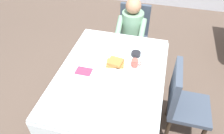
{
  "coord_description": "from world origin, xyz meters",
  "views": [
    {
      "loc": [
        0.42,
        -1.58,
        2.29
      ],
      "look_at": [
        0.0,
        0.04,
        0.79
      ],
      "focal_mm": 34.32,
      "sensor_mm": 36.0,
      "label": 1
    }
  ],
  "objects_px": {
    "chair_diner": "(133,32)",
    "bowl_butter": "(136,54)",
    "syrup_pitcher": "(99,52)",
    "plate_breakfast": "(114,65)",
    "chair_right_side": "(182,100)",
    "fork_left_of_plate": "(97,64)",
    "dining_table_main": "(111,79)",
    "diner_person": "(132,29)",
    "breakfast_stack": "(115,63)",
    "cup_coffee": "(135,63)",
    "spoon_near_edge": "(102,85)",
    "knife_right_of_plate": "(131,69)"
  },
  "relations": [
    {
      "from": "chair_right_side",
      "to": "knife_right_of_plate",
      "type": "xyz_separation_m",
      "value": [
        -0.57,
        0.1,
        0.21
      ]
    },
    {
      "from": "chair_right_side",
      "to": "fork_left_of_plate",
      "type": "bearing_deg",
      "value": -96.18
    },
    {
      "from": "chair_right_side",
      "to": "bowl_butter",
      "type": "distance_m",
      "value": 0.71
    },
    {
      "from": "cup_coffee",
      "to": "fork_left_of_plate",
      "type": "bearing_deg",
      "value": -170.74
    },
    {
      "from": "chair_diner",
      "to": "bowl_butter",
      "type": "relative_size",
      "value": 8.45
    },
    {
      "from": "knife_right_of_plate",
      "to": "spoon_near_edge",
      "type": "bearing_deg",
      "value": 143.29
    },
    {
      "from": "dining_table_main",
      "to": "plate_breakfast",
      "type": "height_order",
      "value": "plate_breakfast"
    },
    {
      "from": "diner_person",
      "to": "bowl_butter",
      "type": "xyz_separation_m",
      "value": [
        0.17,
        -0.66,
        0.09
      ]
    },
    {
      "from": "plate_breakfast",
      "to": "breakfast_stack",
      "type": "relative_size",
      "value": 1.35
    },
    {
      "from": "chair_diner",
      "to": "plate_breakfast",
      "type": "xyz_separation_m",
      "value": [
        -0.03,
        -1.05,
        0.22
      ]
    },
    {
      "from": "diner_person",
      "to": "plate_breakfast",
      "type": "relative_size",
      "value": 4.0
    },
    {
      "from": "chair_right_side",
      "to": "syrup_pitcher",
      "type": "relative_size",
      "value": 11.62
    },
    {
      "from": "diner_person",
      "to": "syrup_pitcher",
      "type": "height_order",
      "value": "diner_person"
    },
    {
      "from": "diner_person",
      "to": "syrup_pitcher",
      "type": "distance_m",
      "value": 0.79
    },
    {
      "from": "chair_right_side",
      "to": "plate_breakfast",
      "type": "height_order",
      "value": "chair_right_side"
    },
    {
      "from": "breakfast_stack",
      "to": "cup_coffee",
      "type": "relative_size",
      "value": 1.83
    },
    {
      "from": "dining_table_main",
      "to": "fork_left_of_plate",
      "type": "height_order",
      "value": "fork_left_of_plate"
    },
    {
      "from": "fork_left_of_plate",
      "to": "spoon_near_edge",
      "type": "relative_size",
      "value": 1.2
    },
    {
      "from": "breakfast_stack",
      "to": "fork_left_of_plate",
      "type": "distance_m",
      "value": 0.21
    },
    {
      "from": "plate_breakfast",
      "to": "cup_coffee",
      "type": "relative_size",
      "value": 2.48
    },
    {
      "from": "plate_breakfast",
      "to": "bowl_butter",
      "type": "bearing_deg",
      "value": 49.38
    },
    {
      "from": "syrup_pitcher",
      "to": "knife_right_of_plate",
      "type": "height_order",
      "value": "syrup_pitcher"
    },
    {
      "from": "plate_breakfast",
      "to": "syrup_pitcher",
      "type": "height_order",
      "value": "syrup_pitcher"
    },
    {
      "from": "dining_table_main",
      "to": "cup_coffee",
      "type": "relative_size",
      "value": 13.49
    },
    {
      "from": "chair_right_side",
      "to": "plate_breakfast",
      "type": "bearing_deg",
      "value": -99.18
    },
    {
      "from": "diner_person",
      "to": "spoon_near_edge",
      "type": "bearing_deg",
      "value": 86.5
    },
    {
      "from": "plate_breakfast",
      "to": "dining_table_main",
      "type": "bearing_deg",
      "value": -93.59
    },
    {
      "from": "chair_right_side",
      "to": "diner_person",
      "type": "bearing_deg",
      "value": -144.14
    },
    {
      "from": "diner_person",
      "to": "cup_coffee",
      "type": "xyz_separation_m",
      "value": [
        0.19,
        -0.84,
        0.11
      ]
    },
    {
      "from": "chair_diner",
      "to": "diner_person",
      "type": "height_order",
      "value": "diner_person"
    },
    {
      "from": "chair_diner",
      "to": "fork_left_of_plate",
      "type": "height_order",
      "value": "chair_diner"
    },
    {
      "from": "chair_right_side",
      "to": "bowl_butter",
      "type": "bearing_deg",
      "value": -122.12
    },
    {
      "from": "dining_table_main",
      "to": "fork_left_of_plate",
      "type": "bearing_deg",
      "value": 150.47
    },
    {
      "from": "breakfast_stack",
      "to": "knife_right_of_plate",
      "type": "bearing_deg",
      "value": -6.27
    },
    {
      "from": "breakfast_stack",
      "to": "fork_left_of_plate",
      "type": "relative_size",
      "value": 1.15
    },
    {
      "from": "chair_diner",
      "to": "syrup_pitcher",
      "type": "bearing_deg",
      "value": 74.72
    },
    {
      "from": "plate_breakfast",
      "to": "spoon_near_edge",
      "type": "height_order",
      "value": "plate_breakfast"
    },
    {
      "from": "diner_person",
      "to": "breakfast_stack",
      "type": "xyz_separation_m",
      "value": [
        -0.02,
        -0.89,
        0.12
      ]
    },
    {
      "from": "bowl_butter",
      "to": "fork_left_of_plate",
      "type": "height_order",
      "value": "bowl_butter"
    },
    {
      "from": "diner_person",
      "to": "fork_left_of_plate",
      "type": "xyz_separation_m",
      "value": [
        -0.22,
        -0.91,
        0.07
      ]
    },
    {
      "from": "dining_table_main",
      "to": "chair_diner",
      "type": "distance_m",
      "value": 1.18
    },
    {
      "from": "bowl_butter",
      "to": "spoon_near_edge",
      "type": "height_order",
      "value": "bowl_butter"
    },
    {
      "from": "bowl_butter",
      "to": "fork_left_of_plate",
      "type": "distance_m",
      "value": 0.46
    },
    {
      "from": "chair_right_side",
      "to": "cup_coffee",
      "type": "height_order",
      "value": "chair_right_side"
    },
    {
      "from": "bowl_butter",
      "to": "diner_person",
      "type": "bearing_deg",
      "value": 104.31
    },
    {
      "from": "diner_person",
      "to": "cup_coffee",
      "type": "distance_m",
      "value": 0.87
    },
    {
      "from": "breakfast_stack",
      "to": "bowl_butter",
      "type": "xyz_separation_m",
      "value": [
        0.19,
        0.23,
        -0.02
      ]
    },
    {
      "from": "diner_person",
      "to": "fork_left_of_plate",
      "type": "relative_size",
      "value": 6.22
    },
    {
      "from": "fork_left_of_plate",
      "to": "knife_right_of_plate",
      "type": "height_order",
      "value": "same"
    },
    {
      "from": "plate_breakfast",
      "to": "cup_coffee",
      "type": "xyz_separation_m",
      "value": [
        0.22,
        0.05,
        0.03
      ]
    }
  ]
}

